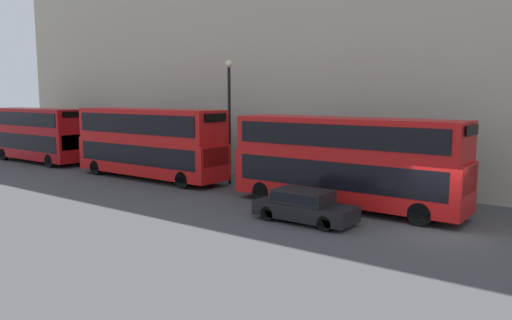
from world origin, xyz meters
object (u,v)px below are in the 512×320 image
bus_third_in_queue (38,133)px  car_dark_sedan (304,205)px  bus_second_in_queue (149,141)px  bus_leading (345,159)px

bus_third_in_queue → car_dark_sedan: bus_third_in_queue is taller
bus_third_in_queue → car_dark_sedan: 27.07m
bus_second_in_queue → bus_third_in_queue: (0.00, 13.16, -0.10)m
car_dark_sedan → bus_leading: bearing=-2.4°
bus_leading → car_dark_sedan: (-3.40, 0.14, -1.65)m
bus_second_in_queue → car_dark_sedan: bus_second_in_queue is taller
bus_leading → bus_third_in_queue: bearing=90.0°
bus_third_in_queue → bus_leading: bearing=-90.0°
bus_leading → bus_second_in_queue: 13.79m
bus_leading → bus_second_in_queue: size_ratio=0.99×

